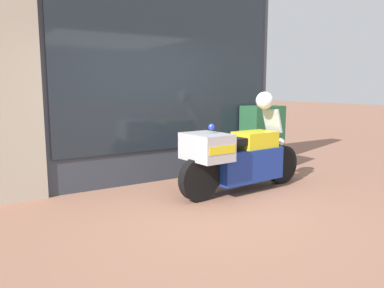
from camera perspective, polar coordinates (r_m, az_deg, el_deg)
name	(u,v)px	position (r m, az deg, el deg)	size (l,w,h in m)	color
ground_plane	(207,212)	(4.93, 2.32, -10.36)	(60.00, 60.00, 0.00)	#8E604C
shop_building	(115,65)	(6.25, -11.63, 11.77)	(5.32, 0.55, 3.91)	#333842
window_display	(164,150)	(6.73, -4.30, -0.93)	(3.82, 0.30, 2.07)	slate
paramedic_motorcycle	(237,157)	(5.72, 6.88, -2.00)	(2.37, 0.73, 1.26)	black
utility_cabinet	(262,138)	(7.32, 10.61, 0.84)	(0.73, 0.49, 1.26)	#235633
white_helmet	(265,100)	(6.02, 11.00, 6.54)	(0.28, 0.28, 0.28)	white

